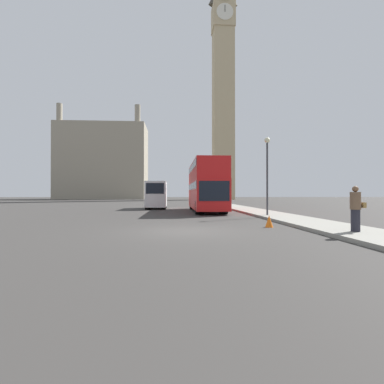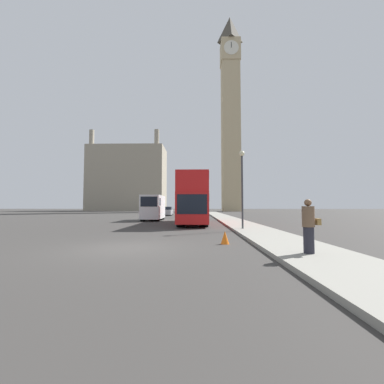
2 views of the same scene
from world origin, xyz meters
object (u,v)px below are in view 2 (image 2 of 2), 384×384
Objects in this scene: pedestrian at (309,226)px; parked_sedan at (167,211)px; red_double_decker_bus at (193,198)px; street_lamp at (242,176)px; white_van at (153,207)px; clock_tower at (231,110)px.

pedestrian is 37.53m from parked_sedan.
street_lamp is (3.31, -6.84, 1.18)m from red_double_decker_bus.
street_lamp is (7.92, -12.09, 2.06)m from white_van.
street_lamp is 29.07m from parked_sedan.
street_lamp reaches higher than parked_sedan.
red_double_decker_bus reaches higher than white_van.
pedestrian is at bearing -76.33° from red_double_decker_bus.
pedestrian is 9.16m from street_lamp.
white_van is 22.50m from pedestrian.
white_van is (-4.61, 5.25, -0.88)m from red_double_decker_bus.
clock_tower is 38.80× the size of pedestrian.
street_lamp is at bearing -96.93° from clock_tower.
pedestrian is (8.41, -20.86, -0.51)m from white_van.
parked_sedan is (-4.91, 20.89, -1.68)m from red_double_decker_bus.
red_double_decker_bus is 7.04m from white_van.
red_double_decker_bus is 6.61× the size of pedestrian.
clock_tower is at bearing 84.26° from pedestrian.
street_lamp is (-0.48, 8.78, 2.57)m from pedestrian.
white_van reaches higher than pedestrian.
pedestrian is at bearing -76.58° from parked_sedan.
clock_tower reaches higher than white_van.
pedestrian is 0.36× the size of parked_sedan.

